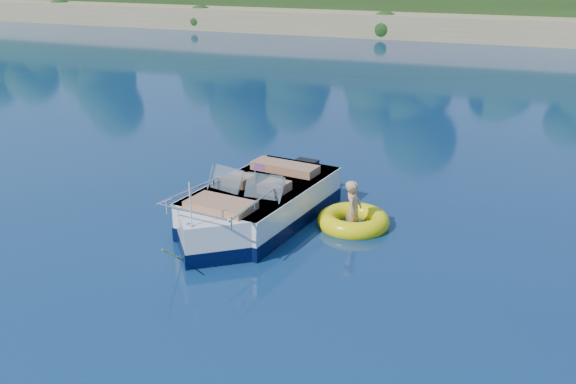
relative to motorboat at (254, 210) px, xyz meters
name	(u,v)px	position (x,y,z in m)	size (l,w,h in m)	color
ground	(341,355)	(3.03, -3.76, -0.35)	(160.00, 160.00, 0.00)	#08143E
motorboat	(254,210)	(0.00, 0.00, 0.00)	(2.43, 5.47, 1.82)	white
tow_tube	(353,221)	(1.94, 0.75, -0.25)	(1.80, 1.80, 0.40)	#FFEC08
boy	(353,227)	(1.96, 0.66, -0.35)	(0.50, 0.33, 1.37)	tan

